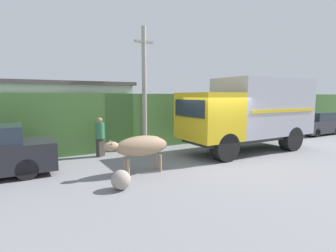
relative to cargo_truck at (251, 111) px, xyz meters
name	(u,v)px	position (x,y,z in m)	size (l,w,h in m)	color
ground_plane	(220,161)	(-2.51, -0.78, -1.86)	(60.00, 60.00, 0.00)	gray
hillside_embankment	(144,116)	(-2.51, 6.31, -0.52)	(32.00, 6.70, 2.67)	#426B33
building_backdrop	(61,116)	(-7.59, 4.55, -0.24)	(6.54, 2.70, 3.21)	#B2BCAD
cargo_truck	(251,111)	(0.00, 0.00, 0.00)	(6.56, 2.39, 3.35)	#2D2D2D
brown_cow	(141,146)	(-5.87, -0.75, -0.95)	(2.24, 0.68, 1.25)	#9E7F60
hatchback_car	(316,124)	(7.81, 1.53, -1.15)	(3.49, 1.63, 1.48)	#2D2D33
pedestrian_on_hill	(100,135)	(-6.39, 2.34, -0.95)	(0.50, 0.50, 1.66)	#38332D
utility_pole	(144,87)	(-4.12, 2.78, 1.13)	(0.90, 0.22, 5.74)	#9E998E
roadside_rock	(121,180)	(-6.99, -1.89, -1.58)	(0.55, 0.55, 0.55)	gray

